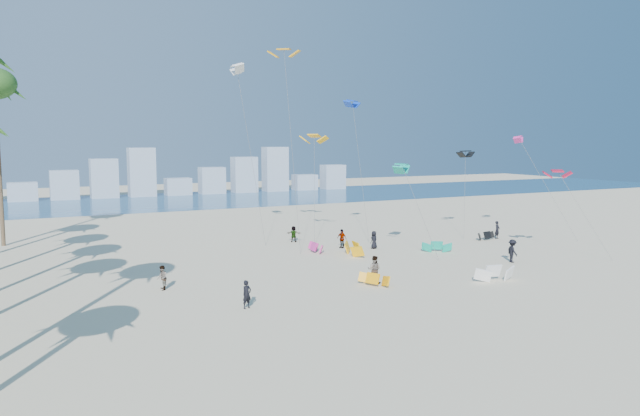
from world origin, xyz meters
name	(u,v)px	position (x,y,z in m)	size (l,w,h in m)	color
ground	(405,328)	(0.00, 0.00, 0.00)	(220.00, 220.00, 0.00)	beige
ocean	(145,202)	(0.00, 72.00, 0.01)	(220.00, 220.00, 0.00)	navy
kitesurfer_near	(247,294)	(-6.13, 7.11, 0.82)	(0.60, 0.39, 1.65)	black
kitesurfer_mid	(374,269)	(3.73, 9.19, 0.94)	(0.92, 0.71, 1.89)	gray
kitesurfers_far	(379,245)	(9.51, 17.89, 0.84)	(34.73, 17.93, 1.85)	black
grounded_kites	(408,255)	(10.32, 14.69, 0.45)	(22.08, 17.09, 1.03)	orange
flying_kites	(366,115)	(11.35, 23.27, 12.01)	(30.55, 23.24, 18.32)	#0EAA8D
distant_skyline	(126,179)	(-1.19, 82.00, 3.09)	(85.00, 3.00, 8.40)	#9EADBF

